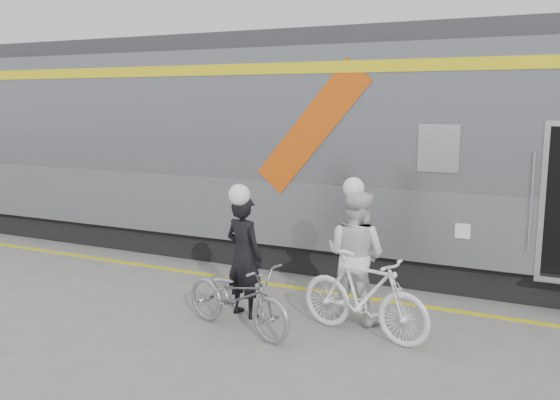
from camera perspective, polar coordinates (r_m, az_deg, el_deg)
The scene contains 9 objects.
ground at distance 7.47m, azimuth -1.32°, elevation -13.64°, with size 90.00×90.00×0.00m, color slate.
train at distance 10.52m, azimuth 15.45°, elevation 4.39°, with size 24.00×3.17×4.10m.
safety_strip at distance 9.31m, azimuth 4.70°, elevation -8.85°, with size 24.00×0.12×0.01m, color yellow.
man at distance 8.14m, azimuth -3.48°, elevation -5.41°, with size 0.61×0.40×1.69m, color black.
bicycle_left at distance 7.69m, azimuth -4.12°, elevation -9.26°, with size 0.62×1.77×0.93m, color #929499.
woman at distance 8.05m, azimuth 7.27°, elevation -5.28°, with size 0.87×0.67×1.78m, color silver.
bicycle_right at distance 7.56m, azimuth 8.09°, elevation -9.06°, with size 0.51×1.80×1.08m, color white.
helmet_man at distance 7.94m, azimuth -3.55°, elevation 1.51°, with size 0.29×0.29×0.29m, color white.
helmet_woman at distance 7.85m, azimuth 7.43°, elevation 2.02°, with size 0.28×0.28×0.28m, color white.
Camera 1 is at (3.09, -6.13, 2.95)m, focal length 38.00 mm.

